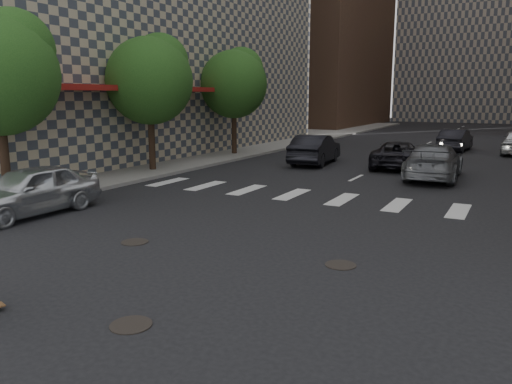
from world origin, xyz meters
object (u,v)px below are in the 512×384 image
silver_sedan (29,190)px  traffic_car_a (315,149)px  tree_a (1,69)px  traffic_car_c (397,155)px  traffic_car_e (455,140)px  tree_c (235,81)px  tree_b (152,77)px  traffic_car_b (434,161)px

silver_sedan → traffic_car_a: (3.52, 15.66, 0.02)m
silver_sedan → tree_a: bearing=156.2°
traffic_car_c → traffic_car_a: bearing=1.2°
traffic_car_c → traffic_car_e: size_ratio=1.10×
tree_a → traffic_car_a: (5.97, 14.53, -3.83)m
silver_sedan → traffic_car_e: bearing=71.1°
traffic_car_c → tree_a: bearing=49.2°
silver_sedan → tree_c: bearing=99.2°
traffic_car_a → traffic_car_e: bearing=-124.9°
tree_b → traffic_car_a: bearing=47.5°
traffic_car_a → traffic_car_b: traffic_car_a is taller
tree_c → traffic_car_c: (10.37, -0.89, -3.94)m
traffic_car_a → traffic_car_b: bearing=155.9°
tree_b → traffic_car_e: 21.43m
traffic_car_b → traffic_car_c: traffic_car_b is taller
tree_b → traffic_car_a: (5.97, 6.53, -3.83)m
traffic_car_a → traffic_car_e: size_ratio=1.08×
traffic_car_a → traffic_car_c: bearing=-178.0°
traffic_car_c → tree_c: bearing=-11.2°
tree_a → tree_c: same height
traffic_car_a → traffic_car_b: 7.02m
tree_c → silver_sedan: 17.74m
tree_b → traffic_car_c: (10.37, 7.11, -3.94)m
silver_sedan → traffic_car_c: (7.92, 16.24, -0.09)m
traffic_car_b → traffic_car_e: size_ratio=1.22×
tree_b → traffic_car_a: 9.64m
tree_b → traffic_car_b: 13.88m
tree_a → traffic_car_c: size_ratio=1.31×
tree_c → traffic_car_b: bearing=-16.3°
silver_sedan → traffic_car_a: size_ratio=0.94×
traffic_car_a → traffic_car_b: size_ratio=0.89×
silver_sedan → traffic_car_c: silver_sedan is taller
tree_a → silver_sedan: tree_a is taller
tree_c → tree_b: bearing=-90.0°
tree_a → traffic_car_c: 18.75m
tree_a → traffic_car_a: 16.17m
tree_c → traffic_car_a: bearing=-13.8°
tree_b → traffic_car_a: size_ratio=1.33×
traffic_car_a → traffic_car_c: (4.40, 0.58, -0.11)m
traffic_car_b → traffic_car_e: bearing=-89.9°
tree_a → silver_sedan: bearing=-24.9°
tree_a → tree_c: 16.00m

